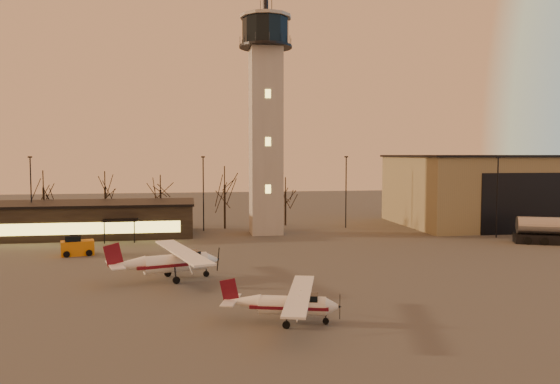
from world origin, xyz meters
The scene contains 10 objects.
ground centered at (0.00, 0.00, 0.00)m, with size 220.00×220.00×0.00m, color #474442.
control_tower centered at (0.00, 30.00, 16.33)m, with size 6.80×6.80×32.60m.
hangar centered at (36.00, 33.98, 5.15)m, with size 30.60×20.60×10.30m.
terminal centered at (-21.99, 31.98, 2.16)m, with size 25.40×12.20×4.30m.
light_poles centered at (0.50, 31.00, 5.41)m, with size 58.50×12.25×10.14m.
tree_row centered at (-13.70, 39.16, 5.94)m, with size 37.20×9.20×8.80m.
cessna_front centered at (-3.56, -7.96, 0.93)m, with size 7.93×9.84×2.73m.
cessna_rear centered at (-10.89, 5.13, 1.18)m, with size 10.05×12.45×3.45m.
fuel_truck centered at (31.78, 16.36, 1.24)m, with size 8.74×5.59×3.15m.
service_cart centered at (-21.38, 17.99, 0.78)m, with size 3.53×2.63×2.05m.
Camera 1 is at (-9.83, -40.34, 10.39)m, focal length 35.00 mm.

